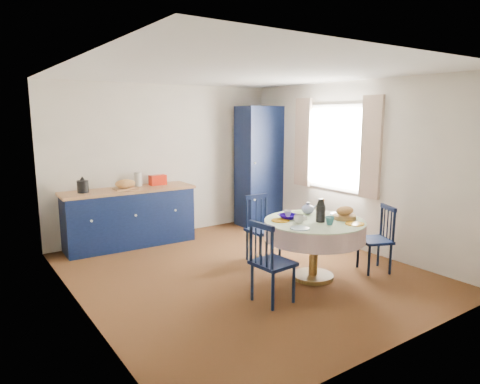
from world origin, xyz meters
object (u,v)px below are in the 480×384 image
(dining_table, at_px, (315,230))
(chair_left, at_px, (270,262))
(pantry_cabinet, at_px, (259,167))
(mug_a, at_px, (299,219))
(mug_c, at_px, (321,210))
(kitchen_counter, at_px, (129,216))
(mug_b, at_px, (330,221))
(cobalt_bowl, at_px, (288,217))
(chair_far, at_px, (262,228))
(mug_d, at_px, (288,214))
(chair_right, at_px, (378,238))

(dining_table, relative_size, chair_left, 1.35)
(pantry_cabinet, height_order, chair_left, pantry_cabinet)
(dining_table, xyz_separation_m, mug_a, (-0.26, 0.01, 0.17))
(chair_left, relative_size, mug_c, 7.24)
(kitchen_counter, distance_m, mug_b, 3.21)
(mug_b, xyz_separation_m, cobalt_bowl, (-0.20, 0.50, -0.02))
(dining_table, relative_size, mug_a, 9.81)
(dining_table, height_order, cobalt_bowl, dining_table)
(chair_far, xyz_separation_m, mug_b, (0.10, -1.16, 0.32))
(mug_b, height_order, mug_c, same)
(dining_table, relative_size, mug_b, 11.44)
(kitchen_counter, xyz_separation_m, mug_d, (1.21, -2.31, 0.32))
(chair_left, distance_m, mug_a, 0.75)
(chair_left, bearing_deg, mug_b, -95.04)
(dining_table, height_order, mug_b, dining_table)
(pantry_cabinet, xyz_separation_m, chair_left, (-1.95, -2.76, -0.62))
(mug_c, distance_m, cobalt_bowl, 0.55)
(chair_left, distance_m, chair_right, 1.74)
(chair_far, bearing_deg, mug_d, -92.27)
(dining_table, height_order, chair_right, dining_table)
(kitchen_counter, height_order, mug_d, kitchen_counter)
(pantry_cabinet, bearing_deg, chair_right, -93.19)
(pantry_cabinet, distance_m, mug_d, 2.54)
(kitchen_counter, bearing_deg, dining_table, -60.37)
(chair_right, bearing_deg, pantry_cabinet, -160.02)
(dining_table, bearing_deg, cobalt_bowl, 131.65)
(mug_d, distance_m, cobalt_bowl, 0.10)
(mug_c, height_order, mug_d, mug_c)
(pantry_cabinet, xyz_separation_m, mug_d, (-1.22, -2.20, -0.30))
(chair_far, relative_size, chair_right, 1.06)
(kitchen_counter, height_order, chair_right, kitchen_counter)
(chair_right, distance_m, mug_d, 1.23)
(chair_right, xyz_separation_m, mug_a, (-1.11, 0.28, 0.35))
(mug_c, bearing_deg, chair_right, -43.98)
(chair_right, distance_m, mug_a, 1.20)
(mug_a, distance_m, mug_b, 0.35)
(kitchen_counter, height_order, mug_b, kitchen_counter)
(cobalt_bowl, bearing_deg, chair_left, -143.69)
(chair_right, bearing_deg, mug_a, -79.97)
(mug_c, xyz_separation_m, cobalt_bowl, (-0.55, 0.02, -0.02))
(mug_c, bearing_deg, cobalt_bowl, 178.42)
(kitchen_counter, relative_size, cobalt_bowl, 8.71)
(mug_a, bearing_deg, chair_right, -14.21)
(mug_b, distance_m, mug_c, 0.60)
(kitchen_counter, bearing_deg, mug_a, -64.88)
(chair_right, relative_size, mug_c, 6.88)
(pantry_cabinet, height_order, chair_right, pantry_cabinet)
(chair_left, bearing_deg, chair_right, -95.36)
(dining_table, xyz_separation_m, chair_right, (0.86, -0.27, -0.18))
(chair_left, bearing_deg, chair_far, -38.13)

